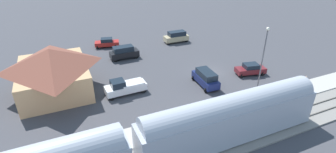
{
  "coord_description": "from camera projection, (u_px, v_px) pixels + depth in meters",
  "views": [
    {
      "loc": [
        -30.21,
        20.59,
        17.88
      ],
      "look_at": [
        -0.42,
        7.27,
        1.0
      ],
      "focal_mm": 27.56,
      "sensor_mm": 36.0,
      "label": 1
    }
  ],
  "objects": [
    {
      "name": "ground_plane",
      "position": [
        209.0,
        72.0,
        40.18
      ],
      "size": [
        200.0,
        200.0,
        0.0
      ],
      "primitive_type": "plane",
      "color": "#424247"
    },
    {
      "name": "railway_track",
      "position": [
        277.0,
        122.0,
        28.79
      ],
      "size": [
        4.8,
        70.0,
        0.3
      ],
      "color": "gray",
      "rests_on": "ground"
    },
    {
      "name": "platform",
      "position": [
        253.0,
        104.0,
        32.01
      ],
      "size": [
        3.2,
        46.0,
        0.3
      ],
      "color": "#B7B2A8",
      "rests_on": "ground"
    },
    {
      "name": "station_building",
      "position": [
        53.0,
        69.0,
        34.02
      ],
      "size": [
        12.03,
        9.29,
        5.97
      ],
      "color": "tan",
      "rests_on": "ground"
    },
    {
      "name": "pedestrian_on_platform",
      "position": [
        305.0,
        81.0,
        34.98
      ],
      "size": [
        0.36,
        0.36,
        1.71
      ],
      "color": "brown",
      "rests_on": "platform"
    },
    {
      "name": "pedestrian_waiting_far",
      "position": [
        205.0,
        110.0,
        28.91
      ],
      "size": [
        0.36,
        0.36,
        1.71
      ],
      "color": "#23284C",
      "rests_on": "platform"
    },
    {
      "name": "suv_tan",
      "position": [
        176.0,
        37.0,
        52.03
      ],
      "size": [
        2.03,
        4.93,
        2.22
      ],
      "color": "#C6B284",
      "rests_on": "ground"
    },
    {
      "name": "suv_navy",
      "position": [
        206.0,
        78.0,
        36.07
      ],
      "size": [
        5.0,
        2.6,
        2.22
      ],
      "color": "navy",
      "rests_on": "ground"
    },
    {
      "name": "sedan_red",
      "position": [
        107.0,
        43.0,
        49.66
      ],
      "size": [
        2.82,
        4.8,
        1.74
      ],
      "color": "red",
      "rests_on": "ground"
    },
    {
      "name": "pickup_white",
      "position": [
        125.0,
        87.0,
        34.04
      ],
      "size": [
        2.11,
        5.45,
        2.14
      ],
      "color": "white",
      "rests_on": "ground"
    },
    {
      "name": "suv_black",
      "position": [
        124.0,
        52.0,
        44.53
      ],
      "size": [
        2.03,
        4.93,
        2.22
      ],
      "color": "black",
      "rests_on": "ground"
    },
    {
      "name": "sedan_maroon",
      "position": [
        251.0,
        69.0,
        39.2
      ],
      "size": [
        2.76,
        4.79,
        1.74
      ],
      "color": "maroon",
      "rests_on": "ground"
    },
    {
      "name": "light_pole_near_platform",
      "position": [
        264.0,
        53.0,
        32.98
      ],
      "size": [
        0.44,
        0.44,
        8.8
      ],
      "color": "#515156",
      "rests_on": "ground"
    }
  ]
}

